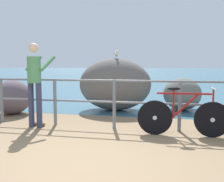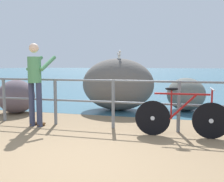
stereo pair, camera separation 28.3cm
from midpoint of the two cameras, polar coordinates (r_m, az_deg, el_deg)
ground_plane at (r=23.20m, az=11.95°, el=2.25°), size 120.00×120.00×0.10m
sea_surface at (r=51.53m, az=13.69°, el=4.16°), size 120.00×90.00×0.01m
promenade_railing at (r=5.47m, az=1.75°, el=-1.56°), size 8.08×0.07×1.02m
bicycle at (r=5.03m, az=16.48°, el=-5.29°), size 1.70×0.48×0.92m
person_at_railing at (r=5.79m, az=-15.01°, el=2.21°), size 0.51×0.66×1.78m
breakwater_boulder_main at (r=7.64m, az=2.33°, el=1.44°), size 2.11×1.50×1.51m
breakwater_boulder_left at (r=7.60m, az=-19.10°, el=-1.14°), size 0.97×1.04×0.92m
breakwater_boulder_right at (r=7.95m, az=16.82°, el=-0.66°), size 1.10×1.29×0.95m
seagull at (r=7.62m, az=2.62°, el=8.15°), size 0.21×0.34×0.23m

